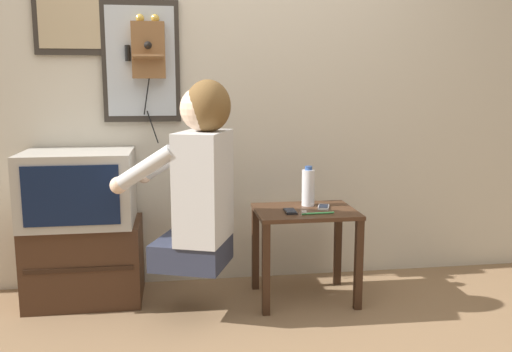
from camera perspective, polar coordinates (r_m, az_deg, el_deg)
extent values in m
cube|color=beige|center=(3.33, -4.19, 10.54)|extent=(6.80, 0.05, 2.55)
cube|color=#422819|center=(3.06, 5.20, -3.73)|extent=(0.56, 0.43, 0.02)
cube|color=#382215|center=(2.91, 1.06, -9.82)|extent=(0.04, 0.04, 0.50)
cube|color=#382215|center=(3.03, 10.74, -9.18)|extent=(0.04, 0.04, 0.50)
cube|color=#382215|center=(3.27, -0.07, -7.62)|extent=(0.04, 0.04, 0.50)
cube|color=#382215|center=(3.38, 8.60, -7.16)|extent=(0.04, 0.04, 0.50)
cube|color=#2D3347|center=(2.89, -6.77, -7.96)|extent=(0.46, 0.45, 0.14)
cube|color=silver|center=(2.78, -5.51, -1.12)|extent=(0.34, 0.42, 0.57)
sphere|color=beige|center=(2.73, -5.65, 7.07)|extent=(0.23, 0.23, 0.23)
ellipsoid|color=brown|center=(2.72, -5.08, 7.36)|extent=(0.30, 0.30, 0.26)
cylinder|color=silver|center=(2.71, -11.65, 0.77)|extent=(0.33, 0.19, 0.24)
cylinder|color=silver|center=(2.99, -9.26, 1.66)|extent=(0.33, 0.19, 0.24)
sphere|color=beige|center=(2.78, -14.28, -0.95)|extent=(0.09, 0.09, 0.09)
sphere|color=beige|center=(3.06, -11.70, 0.07)|extent=(0.09, 0.09, 0.09)
cube|color=#422819|center=(3.26, -17.53, -8.58)|extent=(0.63, 0.41, 0.45)
cube|color=black|center=(3.06, -18.15, -9.37)|extent=(0.57, 0.01, 0.02)
cube|color=#ADA89E|center=(3.15, -18.15, -1.17)|extent=(0.59, 0.45, 0.40)
cube|color=#0C1938|center=(2.93, -18.89, -2.00)|extent=(0.48, 0.01, 0.31)
cube|color=brown|center=(3.24, -11.23, 12.83)|extent=(0.19, 0.11, 0.32)
cube|color=brown|center=(3.16, -11.28, 12.21)|extent=(0.17, 0.07, 0.03)
sphere|color=#B79338|center=(3.25, -12.12, 15.94)|extent=(0.05, 0.05, 0.05)
sphere|color=#B79338|center=(3.25, -10.58, 16.00)|extent=(0.05, 0.05, 0.05)
cone|color=black|center=(3.14, -11.34, 13.38)|extent=(0.04, 0.05, 0.04)
cylinder|color=black|center=(3.25, -13.36, 12.47)|extent=(0.03, 0.03, 0.09)
cylinder|color=black|center=(3.22, -11.43, 8.25)|extent=(0.04, 0.04, 0.22)
cylinder|color=black|center=(3.24, -10.82, 5.08)|extent=(0.07, 0.06, 0.19)
cube|color=#2D2823|center=(3.35, -18.94, 16.28)|extent=(0.42, 0.02, 0.51)
cube|color=tan|center=(3.34, -18.98, 16.31)|extent=(0.36, 0.01, 0.44)
cube|color=#2D2823|center=(3.28, -12.00, 11.69)|extent=(0.44, 0.03, 0.70)
cube|color=#B2BCC6|center=(3.27, -12.01, 11.70)|extent=(0.39, 0.01, 0.63)
cube|color=black|center=(2.99, 3.62, -3.73)|extent=(0.06, 0.13, 0.01)
cube|color=black|center=(2.99, 3.62, -3.61)|extent=(0.05, 0.10, 0.00)
cube|color=silver|center=(3.11, 7.12, -3.26)|extent=(0.10, 0.14, 0.01)
cube|color=black|center=(3.11, 7.12, -3.14)|extent=(0.08, 0.11, 0.00)
cylinder|color=silver|center=(3.14, 5.52, -1.24)|extent=(0.08, 0.08, 0.21)
cylinder|color=#2D4C8C|center=(3.12, 5.55, 0.84)|extent=(0.04, 0.04, 0.02)
cylinder|color=#4CBF66|center=(2.96, 6.54, -3.91)|extent=(0.18, 0.02, 0.01)
cube|color=white|center=(2.93, 5.08, -3.79)|extent=(0.03, 0.01, 0.01)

